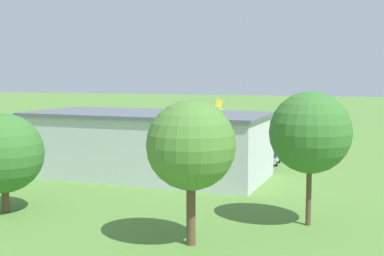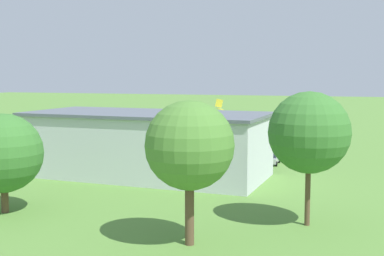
% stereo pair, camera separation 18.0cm
% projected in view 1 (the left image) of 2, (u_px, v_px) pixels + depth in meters
% --- Properties ---
extents(ground_plane, '(400.00, 400.00, 0.00)m').
position_uv_depth(ground_plane, '(236.00, 142.00, 91.36)').
color(ground_plane, '#568438').
extents(hangar, '(28.75, 14.23, 7.53)m').
position_uv_depth(hangar, '(148.00, 144.00, 60.81)').
color(hangar, silver).
rests_on(hangar, ground_plane).
extents(biplane, '(7.11, 8.90, 4.03)m').
position_uv_depth(biplane, '(202.00, 112.00, 85.83)').
color(biplane, yellow).
extents(car_silver, '(1.97, 4.19, 1.59)m').
position_uv_depth(car_silver, '(272.00, 158.00, 68.93)').
color(car_silver, '#B7B7BC').
rests_on(car_silver, ground_plane).
extents(car_green, '(1.97, 4.66, 1.59)m').
position_uv_depth(car_green, '(79.00, 149.00, 77.55)').
color(car_green, '#1E6B38').
rests_on(car_green, ground_plane).
extents(car_white, '(2.12, 4.46, 1.69)m').
position_uv_depth(car_white, '(43.00, 147.00, 79.29)').
color(car_white, white).
rests_on(car_white, ground_plane).
extents(person_walking_on_apron, '(0.45, 0.45, 1.72)m').
position_uv_depth(person_walking_on_apron, '(117.00, 150.00, 76.04)').
color(person_walking_on_apron, '#3F3F47').
rests_on(person_walking_on_apron, ground_plane).
extents(person_by_parked_cars, '(0.43, 0.43, 1.58)m').
position_uv_depth(person_by_parked_cars, '(115.00, 146.00, 80.80)').
color(person_by_parked_cars, beige).
rests_on(person_by_parked_cars, ground_plane).
extents(person_crossing_taxiway, '(0.54, 0.54, 1.69)m').
position_uv_depth(person_crossing_taxiway, '(244.00, 151.00, 75.12)').
color(person_crossing_taxiway, '#72338C').
rests_on(person_crossing_taxiway, ground_plane).
extents(tree_by_windsock, '(6.27, 6.27, 10.22)m').
position_uv_depth(tree_by_windsock, '(191.00, 146.00, 35.72)').
color(tree_by_windsock, brown).
rests_on(tree_by_windsock, ground_plane).
extents(tree_behind_hangar_right, '(6.85, 6.85, 8.65)m').
position_uv_depth(tree_behind_hangar_right, '(4.00, 153.00, 44.35)').
color(tree_behind_hangar_right, brown).
rests_on(tree_behind_hangar_right, ground_plane).
extents(tree_behind_hangar_left, '(6.45, 6.45, 10.67)m').
position_uv_depth(tree_behind_hangar_left, '(310.00, 133.00, 40.38)').
color(tree_behind_hangar_left, brown).
rests_on(tree_behind_hangar_left, ground_plane).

